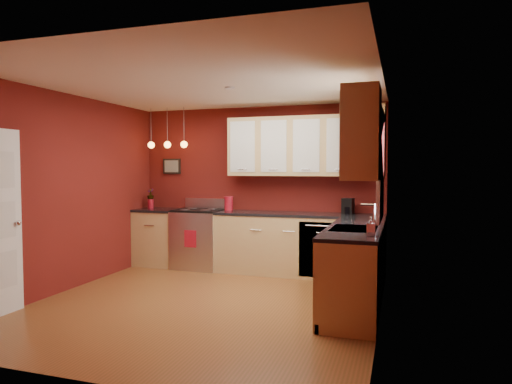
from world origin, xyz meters
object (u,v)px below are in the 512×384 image
(gas_range, at_px, (199,238))
(soap_pump, at_px, (371,226))
(coffee_maker, at_px, (348,207))
(sink, at_px, (354,230))
(red_canister, at_px, (229,203))

(gas_range, distance_m, soap_pump, 3.54)
(gas_range, bearing_deg, soap_pump, -35.88)
(coffee_maker, bearing_deg, soap_pump, -64.63)
(sink, height_order, soap_pump, sink)
(gas_range, relative_size, sink, 1.59)
(red_canister, bearing_deg, sink, -37.05)
(red_canister, bearing_deg, coffee_maker, -0.55)
(coffee_maker, bearing_deg, red_canister, -167.34)
(sink, bearing_deg, coffee_maker, 98.91)
(gas_range, height_order, soap_pump, soap_pump)
(gas_range, xyz_separation_m, red_canister, (0.47, 0.12, 0.57))
(gas_range, bearing_deg, coffee_maker, 2.55)
(soap_pump, bearing_deg, red_canister, 137.40)
(gas_range, height_order, sink, sink)
(sink, distance_m, red_canister, 2.70)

